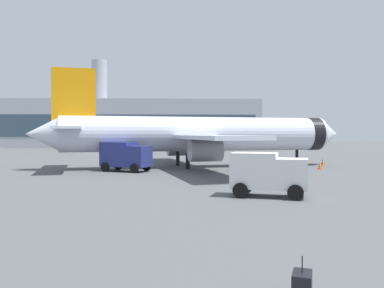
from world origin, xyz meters
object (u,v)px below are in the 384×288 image
at_px(airplane_at_gate, 198,134).
at_px(safety_cone_far, 320,165).
at_px(safety_cone_mid, 323,162).
at_px(safety_cone_near, 238,162).
at_px(cargo_van, 268,172).
at_px(service_truck, 125,155).

xyz_separation_m(airplane_at_gate, safety_cone_far, (12.61, -3.27, -3.25)).
xyz_separation_m(airplane_at_gate, safety_cone_mid, (14.88, 2.02, -3.25)).
distance_m(safety_cone_near, safety_cone_far, 9.75).
bearing_deg(cargo_van, airplane_at_gate, 97.83).
bearing_deg(safety_cone_mid, airplane_at_gate, -172.28).
bearing_deg(service_truck, safety_cone_far, 4.33).
height_order(cargo_van, safety_cone_mid, cargo_van).
height_order(cargo_van, safety_cone_near, cargo_van).
xyz_separation_m(safety_cone_mid, safety_cone_far, (-2.27, -5.29, -0.00)).
relative_size(cargo_van, safety_cone_near, 6.29).
distance_m(cargo_van, safety_cone_far, 20.53).
relative_size(airplane_at_gate, safety_cone_far, 43.17).
bearing_deg(safety_cone_far, safety_cone_near, 142.55).
bearing_deg(safety_cone_mid, service_truck, -163.05).
xyz_separation_m(airplane_at_gate, service_truck, (-7.47, -4.79, -2.05)).
bearing_deg(airplane_at_gate, cargo_van, -82.17).
distance_m(airplane_at_gate, safety_cone_mid, 15.37).
distance_m(airplane_at_gate, safety_cone_far, 13.43).
xyz_separation_m(airplane_at_gate, safety_cone_near, (4.87, 2.65, -3.28)).
relative_size(cargo_van, safety_cone_mid, 5.82).
relative_size(safety_cone_near, safety_cone_far, 0.93).
relative_size(cargo_van, safety_cone_far, 5.84).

